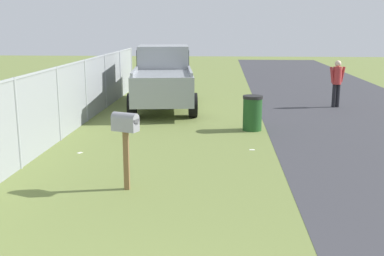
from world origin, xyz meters
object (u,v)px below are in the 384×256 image
trash_bin (252,113)px  pedestrian (337,80)px  pickup_truck (163,75)px  mailbox (125,129)px

trash_bin → pedestrian: pedestrian is taller
pickup_truck → pedestrian: bearing=-94.2°
mailbox → pedestrian: pedestrian is taller
pickup_truck → pedestrian: (0.22, -6.00, -0.17)m
trash_bin → pedestrian: bearing=-38.9°
trash_bin → pedestrian: (3.86, -3.11, 0.46)m
pedestrian → pickup_truck: bearing=-103.9°
pedestrian → mailbox: bearing=-48.5°
trash_bin → mailbox: bearing=153.2°
mailbox → pedestrian: 10.36m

